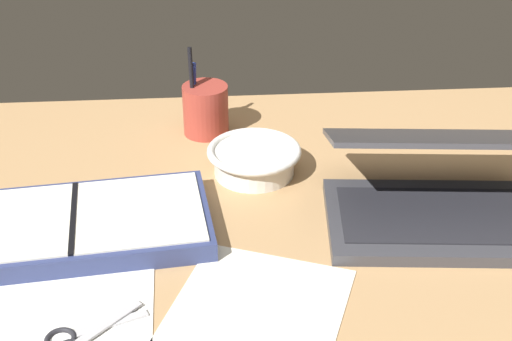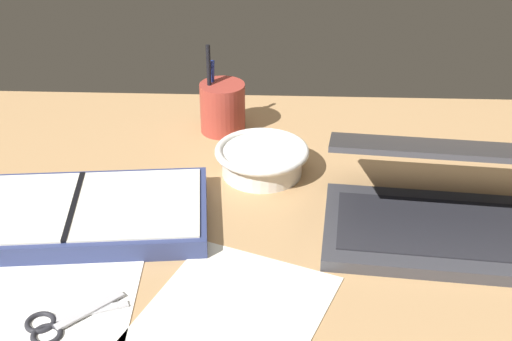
# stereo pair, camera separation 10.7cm
# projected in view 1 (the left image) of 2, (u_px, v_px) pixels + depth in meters

# --- Properties ---
(desk_top) EXTENTS (1.40, 1.00, 0.02)m
(desk_top) POSITION_uv_depth(u_px,v_px,m) (236.00, 243.00, 1.05)
(desk_top) COLOR tan
(desk_top) RESTS_ON ground
(laptop) EXTENTS (0.35, 0.29, 0.15)m
(laptop) POSITION_uv_depth(u_px,v_px,m) (435.00, 191.00, 1.06)
(laptop) COLOR #38383D
(laptop) RESTS_ON desk_top
(bowl) EXTENTS (0.16, 0.16, 0.05)m
(bowl) POSITION_uv_depth(u_px,v_px,m) (254.00, 159.00, 1.19)
(bowl) COLOR silver
(bowl) RESTS_ON desk_top
(pen_cup) EXTENTS (0.08, 0.08, 0.17)m
(pen_cup) POSITION_uv_depth(u_px,v_px,m) (205.00, 109.00, 1.31)
(pen_cup) COLOR #9E382D
(pen_cup) RESTS_ON desk_top
(planner) EXTENTS (0.41, 0.25, 0.03)m
(planner) POSITION_uv_depth(u_px,v_px,m) (75.00, 226.00, 1.04)
(planner) COLOR navy
(planner) RESTS_ON desk_top
(scissors) EXTENTS (0.12, 0.10, 0.01)m
(scissors) POSITION_uv_depth(u_px,v_px,m) (76.00, 340.00, 0.85)
(scissors) COLOR #B7B7BC
(scissors) RESTS_ON desk_top
(paper_sheet_front) EXTENTS (0.31, 0.35, 0.00)m
(paper_sheet_front) POSITION_uv_depth(u_px,v_px,m) (249.00, 327.00, 0.88)
(paper_sheet_front) COLOR silver
(paper_sheet_front) RESTS_ON desk_top
(paper_sheet_beside_planner) EXTENTS (0.22, 0.28, 0.00)m
(paper_sheet_beside_planner) POSITION_uv_depth(u_px,v_px,m) (68.00, 315.00, 0.89)
(paper_sheet_beside_planner) COLOR white
(paper_sheet_beside_planner) RESTS_ON desk_top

